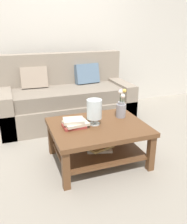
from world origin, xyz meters
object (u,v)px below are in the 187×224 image
object	(u,v)px
book_stack_main	(75,123)
coffee_table	(98,135)
glass_hurricane_vase	(94,110)
flower_pitcher	(121,107)
couch	(66,99)

from	to	relation	value
book_stack_main	coffee_table	bearing A→B (deg)	-8.74
coffee_table	book_stack_main	world-z (taller)	book_stack_main
coffee_table	glass_hurricane_vase	bearing A→B (deg)	136.90
coffee_table	glass_hurricane_vase	size ratio (longest dim) A/B	3.65
coffee_table	flower_pitcher	world-z (taller)	flower_pitcher
coffee_table	book_stack_main	distance (m)	0.31
book_stack_main	flower_pitcher	size ratio (longest dim) A/B	0.82
couch	book_stack_main	bearing A→B (deg)	-99.72
couch	book_stack_main	world-z (taller)	couch
book_stack_main	glass_hurricane_vase	distance (m)	0.26
book_stack_main	flower_pitcher	distance (m)	0.61
couch	book_stack_main	distance (m)	1.33
couch	flower_pitcher	world-z (taller)	couch
book_stack_main	flower_pitcher	world-z (taller)	flower_pitcher
glass_hurricane_vase	flower_pitcher	world-z (taller)	flower_pitcher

